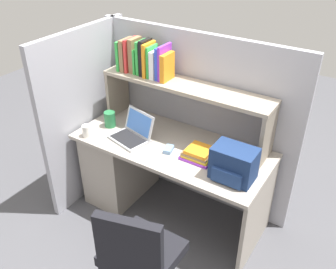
{
  "coord_description": "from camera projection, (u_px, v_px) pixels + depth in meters",
  "views": [
    {
      "loc": [
        1.32,
        -2.11,
        2.37
      ],
      "look_at": [
        0.0,
        -0.05,
        0.85
      ],
      "focal_mm": 39.6,
      "sensor_mm": 36.0,
      "label": 1
    }
  ],
  "objects": [
    {
      "name": "cubicle_partition_left",
      "position": [
        88.0,
        115.0,
        3.31
      ],
      "size": [
        0.05,
        1.06,
        1.55
      ],
      "primitive_type": "cube",
      "color": "#9E9EA8",
      "rests_on": "ground_plane"
    },
    {
      "name": "cubicle_partition_rear",
      "position": [
        195.0,
        120.0,
        3.22
      ],
      "size": [
        1.84,
        0.05,
        1.55
      ],
      "primitive_type": "cube",
      "color": "#9E9EA8",
      "rests_on": "ground_plane"
    },
    {
      "name": "paper_cup",
      "position": [
        87.0,
        131.0,
        3.06
      ],
      "size": [
        0.08,
        0.08,
        0.1
      ],
      "primitive_type": "cylinder",
      "color": "white",
      "rests_on": "desk"
    },
    {
      "name": "desk",
      "position": [
        135.0,
        162.0,
        3.33
      ],
      "size": [
        1.6,
        0.7,
        0.73
      ],
      "color": "#AAA093",
      "rests_on": "ground_plane"
    },
    {
      "name": "overhead_hutch",
      "position": [
        185.0,
        96.0,
        2.93
      ],
      "size": [
        1.44,
        0.28,
        0.45
      ],
      "color": "gray",
      "rests_on": "desk"
    },
    {
      "name": "computer_mouse",
      "position": [
        169.0,
        149.0,
        2.89
      ],
      "size": [
        0.08,
        0.12,
        0.03
      ],
      "primitive_type": "cube",
      "rotation": [
        0.0,
        0.0,
        0.24
      ],
      "color": "#7299C6",
      "rests_on": "desk"
    },
    {
      "name": "ground_plane",
      "position": [
        171.0,
        212.0,
        3.36
      ],
      "size": [
        8.0,
        8.0,
        0.0
      ],
      "primitive_type": "plane",
      "color": "#4C4C51"
    },
    {
      "name": "office_chair",
      "position": [
        140.0,
        266.0,
        2.38
      ],
      "size": [
        0.52,
        0.54,
        0.93
      ],
      "rotation": [
        0.0,
        0.0,
        3.41
      ],
      "color": "black",
      "rests_on": "ground_plane"
    },
    {
      "name": "snack_canister",
      "position": [
        110.0,
        119.0,
        3.19
      ],
      "size": [
        0.1,
        0.1,
        0.14
      ],
      "primitive_type": "cylinder",
      "color": "#26723F",
      "rests_on": "desk"
    },
    {
      "name": "laptop",
      "position": [
        133.0,
        133.0,
        3.03
      ],
      "size": [
        0.36,
        0.33,
        0.22
      ],
      "color": "#B7BABF",
      "rests_on": "desk"
    },
    {
      "name": "reference_books_on_shelf",
      "position": [
        145.0,
        59.0,
        2.99
      ],
      "size": [
        0.48,
        0.18,
        0.29
      ],
      "color": "green",
      "rests_on": "overhead_hutch"
    },
    {
      "name": "backpack",
      "position": [
        234.0,
        164.0,
        2.55
      ],
      "size": [
        0.3,
        0.22,
        0.24
      ],
      "color": "navy",
      "rests_on": "desk"
    },
    {
      "name": "desk_book_stack",
      "position": [
        198.0,
        154.0,
        2.79
      ],
      "size": [
        0.24,
        0.19,
        0.09
      ],
      "color": "purple",
      "rests_on": "desk"
    }
  ]
}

